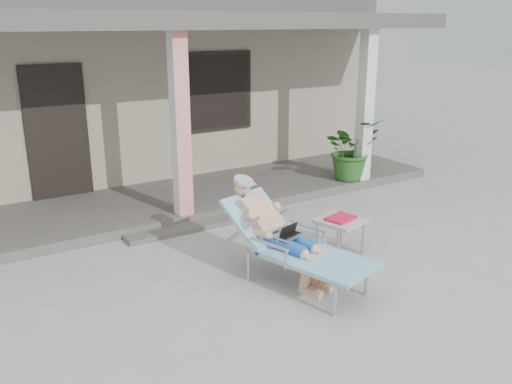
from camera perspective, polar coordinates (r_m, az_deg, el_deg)
ground at (r=6.41m, az=0.65°, el=-9.07°), size 60.00×60.00×0.00m
house at (r=11.80m, az=-16.92°, el=10.92°), size 10.40×5.40×3.30m
porch_deck at (r=8.86m, az=-9.86°, el=-1.12°), size 10.00×2.00×0.15m
porch_overhang at (r=8.36m, az=-10.71°, el=16.68°), size 10.00×2.30×2.85m
porch_step at (r=7.88m, az=-6.63°, el=-3.65°), size 2.00×0.30×0.07m
lounger at (r=6.10m, az=3.14°, el=-2.87°), size 1.16×1.93×1.21m
side_table at (r=7.05m, az=8.87°, el=-3.19°), size 0.65×0.65×0.48m
potted_palm at (r=9.81m, az=9.96°, el=4.48°), size 1.03×0.91×1.10m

